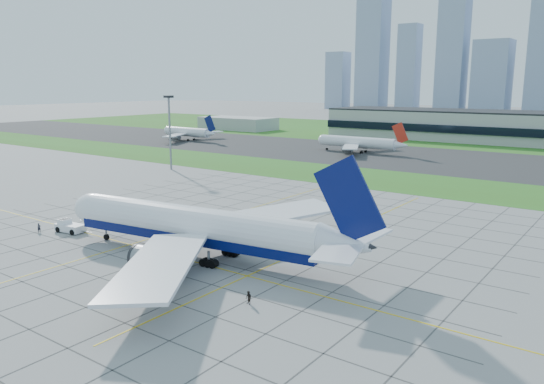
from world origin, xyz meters
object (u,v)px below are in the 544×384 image
object	(u,v)px
crew_far	(249,298)
crew_near	(39,228)
airliner	(197,227)
distant_jet_0	(188,132)
light_mast	(170,123)
pushback_tug	(69,226)
distant_jet_1	(359,142)

from	to	relation	value
crew_far	crew_near	bearing A→B (deg)	-165.44
airliner	crew_far	bearing A→B (deg)	-35.86
airliner	distant_jet_0	world-z (taller)	airliner
light_mast	crew_far	bearing A→B (deg)	-38.45
pushback_tug	crew_far	size ratio (longest dim) A/B	4.90
distant_jet_1	light_mast	bearing A→B (deg)	-111.24
crew_far	airliner	bearing A→B (deg)	169.47
light_mast	distant_jet_1	bearing A→B (deg)	68.76
light_mast	distant_jet_0	xyz separation A→B (m)	(-65.59, 74.34, -11.70)
pushback_tug	distant_jet_1	distance (m)	150.36
light_mast	crew_near	size ratio (longest dim) A/B	13.87
airliner	crew_far	xyz separation A→B (m)	(19.74, -10.60, -4.40)
distant_jet_0	light_mast	bearing A→B (deg)	-48.58
pushback_tug	crew_near	bearing A→B (deg)	-148.41
airliner	crew_far	distance (m)	22.84
distant_jet_1	pushback_tug	bearing A→B (deg)	-85.63
light_mast	crew_far	xyz separation A→B (m)	(94.92, -75.36, -15.25)
crew_near	crew_far	size ratio (longest dim) A/B	0.99
airliner	distant_jet_0	size ratio (longest dim) A/B	1.46
crew_far	distant_jet_1	size ratio (longest dim) A/B	0.04
pushback_tug	airliner	bearing A→B (deg)	-1.01
light_mast	airliner	size ratio (longest dim) A/B	0.41
light_mast	crew_far	world-z (taller)	light_mast
distant_jet_0	distant_jet_1	bearing A→B (deg)	4.15
airliner	distant_jet_0	xyz separation A→B (m)	(-140.77, 139.10, -0.85)
light_mast	pushback_tug	distance (m)	82.31
light_mast	pushback_tug	xyz separation A→B (m)	(43.10, -68.48, -15.06)
light_mast	airliner	bearing A→B (deg)	-40.74
pushback_tug	crew_far	bearing A→B (deg)	-15.19
crew_near	airliner	bearing A→B (deg)	-59.78
light_mast	airliner	distance (m)	99.82
airliner	crew_far	size ratio (longest dim) A/B	33.35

